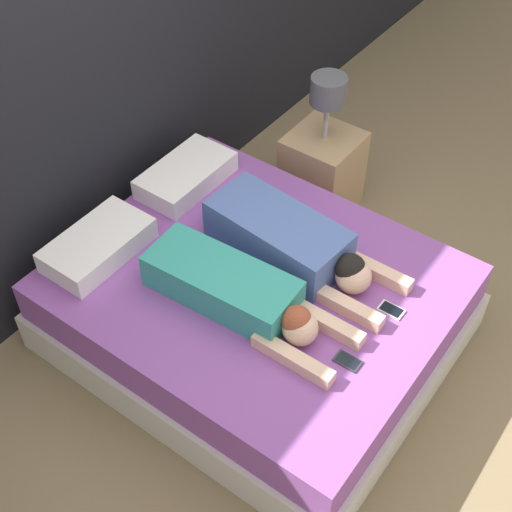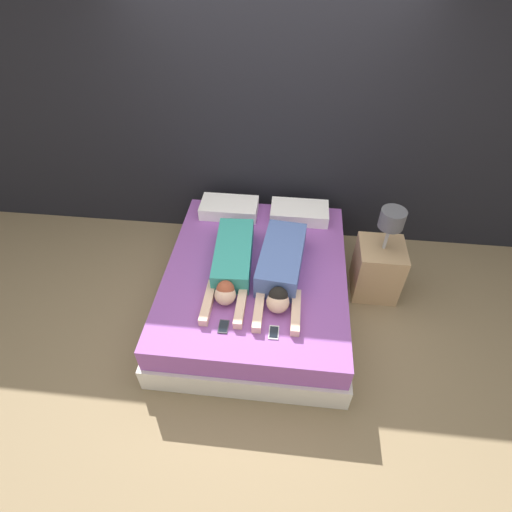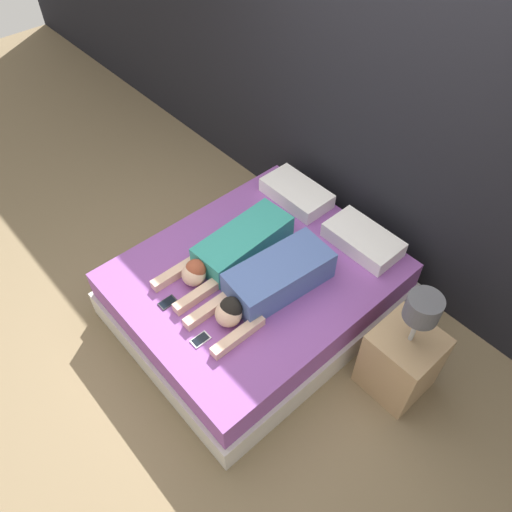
{
  "view_description": "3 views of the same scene",
  "coord_description": "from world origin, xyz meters",
  "px_view_note": "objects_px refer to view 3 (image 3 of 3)",
  "views": [
    {
      "loc": [
        -2.0,
        -1.47,
        3.16
      ],
      "look_at": [
        0.0,
        0.0,
        0.63
      ],
      "focal_mm": 50.0,
      "sensor_mm": 36.0,
      "label": 1
    },
    {
      "loc": [
        0.26,
        -2.45,
        3.0
      ],
      "look_at": [
        0.0,
        0.0,
        0.63
      ],
      "focal_mm": 28.0,
      "sensor_mm": 36.0,
      "label": 2
    },
    {
      "loc": [
        1.75,
        -1.56,
        3.27
      ],
      "look_at": [
        0.0,
        0.0,
        0.63
      ],
      "focal_mm": 35.0,
      "sensor_mm": 36.0,
      "label": 3
    }
  ],
  "objects_px": {
    "bed": "(256,290)",
    "cell_phone_left": "(168,302)",
    "person_right": "(270,282)",
    "person_left": "(233,249)",
    "pillow_head_left": "(296,193)",
    "cell_phone_right": "(200,340)",
    "pillow_head_right": "(363,240)",
    "nightstand": "(402,358)"
  },
  "relations": [
    {
      "from": "bed",
      "to": "cell_phone_left",
      "type": "bearing_deg",
      "value": -105.41
    },
    {
      "from": "bed",
      "to": "person_right",
      "type": "bearing_deg",
      "value": -16.74
    },
    {
      "from": "person_left",
      "to": "person_right",
      "type": "relative_size",
      "value": 1.02
    },
    {
      "from": "pillow_head_left",
      "to": "cell_phone_right",
      "type": "bearing_deg",
      "value": -68.53
    },
    {
      "from": "pillow_head_right",
      "to": "person_left",
      "type": "relative_size",
      "value": 0.51
    },
    {
      "from": "cell_phone_right",
      "to": "nightstand",
      "type": "distance_m",
      "value": 1.35
    },
    {
      "from": "cell_phone_right",
      "to": "nightstand",
      "type": "bearing_deg",
      "value": 46.7
    },
    {
      "from": "pillow_head_left",
      "to": "cell_phone_left",
      "type": "xyz_separation_m",
      "value": [
        0.17,
        -1.42,
        -0.06
      ]
    },
    {
      "from": "cell_phone_right",
      "to": "person_left",
      "type": "bearing_deg",
      "value": 123.4
    },
    {
      "from": "bed",
      "to": "pillow_head_right",
      "type": "bearing_deg",
      "value": 65.03
    },
    {
      "from": "bed",
      "to": "nightstand",
      "type": "xyz_separation_m",
      "value": [
        1.13,
        0.31,
        0.09
      ]
    },
    {
      "from": "person_right",
      "to": "cell_phone_left",
      "type": "height_order",
      "value": "person_right"
    },
    {
      "from": "bed",
      "to": "cell_phone_right",
      "type": "bearing_deg",
      "value": -72.74
    },
    {
      "from": "cell_phone_left",
      "to": "cell_phone_right",
      "type": "relative_size",
      "value": 1.0
    },
    {
      "from": "bed",
      "to": "pillow_head_left",
      "type": "distance_m",
      "value": 0.9
    },
    {
      "from": "cell_phone_left",
      "to": "bed",
      "type": "bearing_deg",
      "value": 74.59
    },
    {
      "from": "pillow_head_right",
      "to": "person_right",
      "type": "xyz_separation_m",
      "value": [
        -0.14,
        -0.83,
        0.05
      ]
    },
    {
      "from": "pillow_head_left",
      "to": "cell_phone_left",
      "type": "relative_size",
      "value": 4.59
    },
    {
      "from": "pillow_head_left",
      "to": "cell_phone_right",
      "type": "relative_size",
      "value": 4.59
    },
    {
      "from": "person_left",
      "to": "nightstand",
      "type": "bearing_deg",
      "value": 14.75
    },
    {
      "from": "pillow_head_right",
      "to": "person_left",
      "type": "xyz_separation_m",
      "value": [
        -0.56,
        -0.81,
        0.03
      ]
    },
    {
      "from": "bed",
      "to": "person_right",
      "type": "height_order",
      "value": "person_right"
    },
    {
      "from": "pillow_head_right",
      "to": "person_left",
      "type": "distance_m",
      "value": 0.98
    },
    {
      "from": "person_right",
      "to": "nightstand",
      "type": "xyz_separation_m",
      "value": [
        0.91,
        0.37,
        -0.27
      ]
    },
    {
      "from": "bed",
      "to": "pillow_head_right",
      "type": "relative_size",
      "value": 3.44
    },
    {
      "from": "person_left",
      "to": "bed",
      "type": "bearing_deg",
      "value": 11.92
    },
    {
      "from": "bed",
      "to": "cell_phone_left",
      "type": "distance_m",
      "value": 0.73
    },
    {
      "from": "pillow_head_left",
      "to": "pillow_head_right",
      "type": "relative_size",
      "value": 1.0
    },
    {
      "from": "pillow_head_left",
      "to": "person_right",
      "type": "xyz_separation_m",
      "value": [
        0.58,
        -0.83,
        0.05
      ]
    },
    {
      "from": "pillow_head_left",
      "to": "person_right",
      "type": "height_order",
      "value": "person_right"
    },
    {
      "from": "bed",
      "to": "pillow_head_right",
      "type": "xyz_separation_m",
      "value": [
        0.36,
        0.76,
        0.31
      ]
    },
    {
      "from": "person_right",
      "to": "nightstand",
      "type": "relative_size",
      "value": 1.13
    },
    {
      "from": "pillow_head_left",
      "to": "person_left",
      "type": "bearing_deg",
      "value": -79.4
    },
    {
      "from": "pillow_head_right",
      "to": "person_right",
      "type": "distance_m",
      "value": 0.84
    },
    {
      "from": "bed",
      "to": "nightstand",
      "type": "distance_m",
      "value": 1.17
    },
    {
      "from": "person_right",
      "to": "cell_phone_left",
      "type": "bearing_deg",
      "value": -124.14
    },
    {
      "from": "pillow_head_left",
      "to": "person_left",
      "type": "relative_size",
      "value": 0.51
    },
    {
      "from": "person_left",
      "to": "nightstand",
      "type": "distance_m",
      "value": 1.4
    },
    {
      "from": "cell_phone_left",
      "to": "pillow_head_left",
      "type": "bearing_deg",
      "value": 97.02
    },
    {
      "from": "pillow_head_left",
      "to": "pillow_head_right",
      "type": "height_order",
      "value": "same"
    },
    {
      "from": "pillow_head_right",
      "to": "cell_phone_right",
      "type": "distance_m",
      "value": 1.44
    },
    {
      "from": "cell_phone_left",
      "to": "nightstand",
      "type": "xyz_separation_m",
      "value": [
        1.31,
        0.96,
        -0.16
      ]
    }
  ]
}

